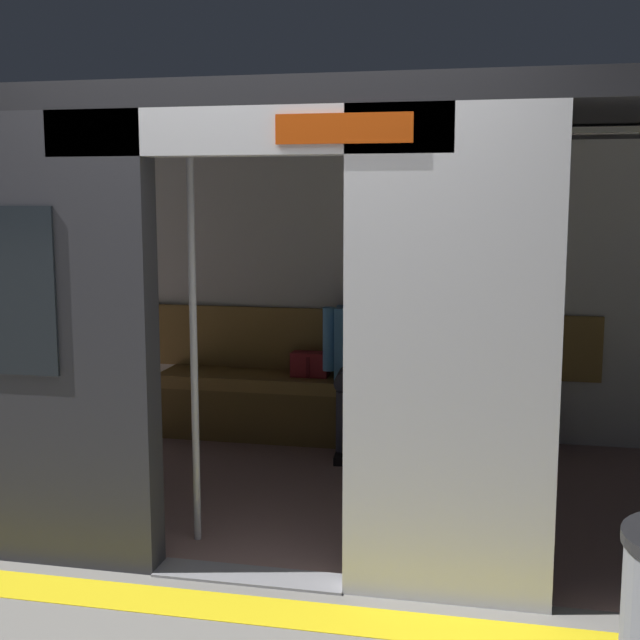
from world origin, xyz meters
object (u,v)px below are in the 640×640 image
Objects in this scene: train_car at (298,243)px; bench_seat at (340,394)px; book at (427,379)px; handbag at (310,364)px; person_seated at (362,350)px; grab_pole_door at (194,338)px.

bench_seat is (-0.05, -1.00, -1.10)m from train_car.
book reaches higher than bench_seat.
bench_seat is 10.05× the size of handbag.
book is at bearing -165.42° from person_seated.
bench_seat is at bearing -92.92° from train_car.
train_car is 1.49m from bench_seat.
train_car is 24.62× the size of handbag.
train_car reaches higher than handbag.
grab_pole_door reaches higher than book.
train_car is 5.40× the size of person_seated.
bench_seat is 1.27× the size of grab_pole_door.
bench_seat is 1.97m from grab_pole_door.
train_car is at bearing 77.27° from person_seated.
person_seated reaches higher than handbag.
handbag is 0.13× the size of grab_pole_door.
book is (-0.65, -1.06, -0.98)m from train_car.
grab_pole_door reaches higher than bench_seat.
grab_pole_door is (0.97, 1.87, 0.56)m from book.
handbag is 1.93m from grab_pole_door.
bench_seat is at bearing 167.62° from handbag.
handbag is at bearing -14.66° from person_seated.
train_car is at bearing -112.11° from grab_pole_door.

